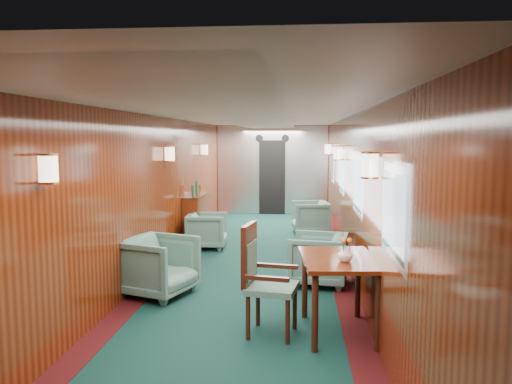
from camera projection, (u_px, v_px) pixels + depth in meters
room at (252, 166)px, 7.59m from camera, size 12.00×12.10×2.40m
bulkhead at (272, 170)px, 13.50m from camera, size 2.98×0.17×2.39m
windows_right at (348, 177)px, 7.73m from camera, size 0.02×8.60×0.80m
wall_sconces at (255, 155)px, 8.14m from camera, size 2.97×7.97×0.25m
dining_table at (339, 270)px, 5.22m from camera, size 0.86×1.16×0.82m
side_chair at (262, 275)px, 5.22m from camera, size 0.60×0.62×1.17m
credenza at (195, 217)px, 9.98m from camera, size 0.33×1.04×1.21m
flower_vase at (345, 254)px, 5.02m from camera, size 0.19×0.19×0.16m
armchair_left_near at (158, 266)px, 6.53m from camera, size 1.09×1.07×0.78m
armchair_left_far at (207, 231)px, 9.35m from camera, size 0.76×0.74×0.66m
armchair_right_near at (318, 259)px, 7.03m from camera, size 0.90×0.88×0.72m
armchair_right_far at (310, 217)px, 10.78m from camera, size 0.86×0.85×0.70m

